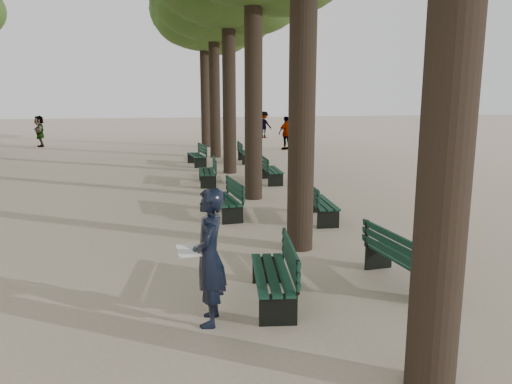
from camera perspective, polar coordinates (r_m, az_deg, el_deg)
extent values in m
plane|color=tan|center=(7.18, -0.12, -14.29)|extent=(120.00, 120.00, 0.00)
cylinder|color=#33261C|center=(5.19, 21.88, 17.76)|extent=(0.52, 0.52, 7.50)
cylinder|color=#33261C|center=(9.77, 5.37, 15.03)|extent=(0.52, 0.52, 7.50)
cylinder|color=#33261C|center=(14.63, -0.30, 13.79)|extent=(0.52, 0.52, 7.50)
cylinder|color=#33261C|center=(19.56, -3.10, 13.12)|extent=(0.52, 0.52, 7.50)
cylinder|color=#33261C|center=(24.52, -4.77, 12.71)|extent=(0.52, 0.52, 7.50)
cylinder|color=#33261C|center=(29.49, -5.87, 12.43)|extent=(0.52, 0.52, 7.50)
ellipsoid|color=#2D4D1A|center=(29.85, -6.03, 20.03)|extent=(6.00, 6.00, 4.50)
cube|color=black|center=(7.61, 1.77, -10.90)|extent=(0.75, 1.85, 0.45)
cube|color=black|center=(7.53, 1.78, -9.31)|extent=(0.77, 1.85, 0.04)
cube|color=black|center=(7.47, 3.94, -7.31)|extent=(0.27, 1.79, 0.40)
cube|color=black|center=(12.74, -3.65, -1.82)|extent=(0.70, 1.84, 0.45)
cube|color=black|center=(12.69, -3.66, -0.83)|extent=(0.72, 1.85, 0.04)
cube|color=black|center=(12.70, -2.45, 0.44)|extent=(0.23, 1.79, 0.40)
cube|color=black|center=(17.28, -5.66, 1.61)|extent=(0.62, 1.83, 0.45)
cube|color=black|center=(17.25, -5.67, 2.35)|extent=(0.64, 1.83, 0.04)
cube|color=black|center=(17.22, -4.75, 3.26)|extent=(0.14, 1.80, 0.40)
cube|color=black|center=(21.94, -6.84, 3.62)|extent=(0.74, 1.85, 0.45)
cube|color=black|center=(21.92, -6.85, 4.21)|extent=(0.76, 1.85, 0.04)
cube|color=black|center=(21.94, -6.15, 4.94)|extent=(0.26, 1.79, 0.40)
cube|color=black|center=(8.63, 16.58, -8.67)|extent=(0.69, 1.84, 0.45)
cube|color=black|center=(8.56, 16.66, -7.25)|extent=(0.71, 1.84, 0.04)
cube|color=black|center=(8.33, 15.15, -5.72)|extent=(0.22, 1.80, 0.40)
cube|color=black|center=(12.46, 7.41, -2.18)|extent=(0.65, 1.83, 0.45)
cube|color=black|center=(12.41, 7.43, -1.17)|extent=(0.67, 1.83, 0.04)
cube|color=black|center=(12.29, 6.20, 0.02)|extent=(0.17, 1.80, 0.40)
cube|color=black|center=(17.61, 1.83, 1.84)|extent=(0.59, 1.82, 0.45)
cube|color=black|center=(17.58, 1.83, 2.56)|extent=(0.61, 1.82, 0.04)
cube|color=black|center=(17.49, 0.93, 3.42)|extent=(0.11, 1.80, 0.40)
cube|color=black|center=(22.75, -1.14, 3.97)|extent=(0.60, 1.82, 0.45)
cube|color=black|center=(22.72, -1.14, 4.53)|extent=(0.62, 1.82, 0.04)
cube|color=black|center=(22.65, -1.85, 5.19)|extent=(0.12, 1.80, 0.40)
imported|color=black|center=(6.75, -5.35, -7.44)|extent=(0.51, 0.81, 1.87)
cube|color=white|center=(6.70, -7.51, -6.62)|extent=(0.37, 0.29, 0.12)
imported|color=#262628|center=(32.09, -23.50, 6.39)|extent=(0.78, 1.73, 1.82)
imported|color=#262628|center=(27.95, 3.51, 6.75)|extent=(1.14, 0.79, 1.85)
imported|color=#262628|center=(35.44, 0.94, 7.70)|extent=(1.09, 1.12, 1.85)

